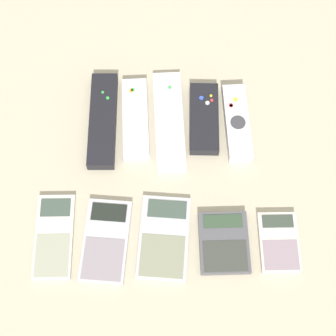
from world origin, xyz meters
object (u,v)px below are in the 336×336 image
calculator_3 (224,243)px  calculator_4 (279,242)px  remote_2 (169,121)px  calculator_1 (106,241)px  calculator_0 (54,236)px  remote_4 (237,123)px  remote_0 (103,120)px  remote_3 (204,119)px  calculator_2 (164,237)px  remote_1 (135,119)px

calculator_3 → calculator_4: 0.10m
remote_2 → calculator_1: remote_2 is taller
calculator_0 → remote_4: bearing=33.2°
remote_0 → calculator_1: (0.02, -0.25, -0.00)m
remote_3 → calculator_2: remote_3 is taller
remote_1 → calculator_4: size_ratio=1.58×
remote_1 → calculator_1: bearing=-103.8°
calculator_1 → calculator_3: (0.21, -0.00, 0.00)m
remote_0 → remote_2: remote_0 is taller
calculator_1 → calculator_4: bearing=3.9°
remote_3 → calculator_3: bearing=-82.3°
remote_1 → calculator_0: size_ratio=1.11×
remote_3 → remote_1: bearing=-178.8°
calculator_2 → calculator_4: bearing=1.6°
remote_2 → remote_3: remote_3 is taller
remote_4 → calculator_0: size_ratio=1.03×
calculator_0 → calculator_2: size_ratio=1.00×
remote_2 → calculator_3: (0.10, -0.25, -0.00)m
remote_2 → calculator_0: 0.32m
calculator_3 → remote_3: bearing=95.0°
remote_0 → remote_4: size_ratio=1.26×
remote_0 → remote_2: (0.13, 0.00, -0.00)m
calculator_2 → remote_2: bearing=91.8°
remote_3 → remote_4: (0.06, -0.01, 0.00)m
remote_2 → calculator_0: size_ratio=1.38×
remote_0 → calculator_4: 0.41m
calculator_3 → calculator_4: calculator_3 is taller
calculator_1 → calculator_2: 0.10m
remote_1 → remote_0: bearing=-179.4°
remote_1 → remote_2: 0.07m
calculator_0 → calculator_3: calculator_3 is taller
remote_0 → remote_2: bearing=-0.0°
remote_3 → remote_4: bearing=-8.0°
calculator_4 → remote_1: bearing=135.5°
remote_4 → calculator_2: (-0.14, -0.24, -0.01)m
remote_0 → calculator_1: remote_0 is taller
remote_4 → calculator_3: remote_4 is taller
calculator_0 → calculator_3: (0.31, -0.01, 0.00)m
calculator_4 → calculator_1: bearing=178.5°
calculator_0 → remote_1: bearing=58.7°
remote_4 → calculator_3: 0.25m
remote_0 → remote_1: 0.06m
remote_1 → calculator_2: 0.25m
remote_3 → calculator_4: bearing=-61.8°
calculator_3 → calculator_2: bearing=172.7°
remote_4 → calculator_4: 0.25m
remote_0 → remote_3: bearing=1.0°
remote_1 → calculator_4: (0.27, -0.25, -0.00)m
calculator_0 → remote_3: bearing=40.2°
remote_0 → calculator_1: 0.25m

